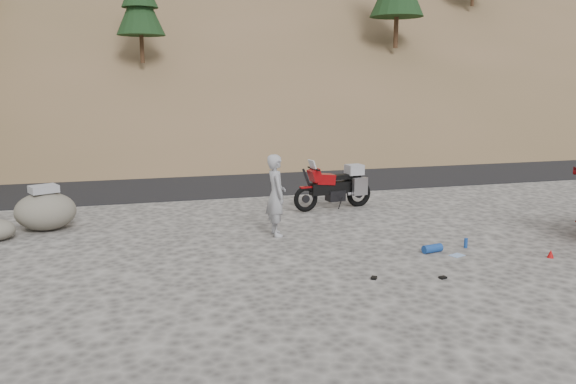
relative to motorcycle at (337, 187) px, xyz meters
name	(u,v)px	position (x,y,z in m)	size (l,w,h in m)	color
ground	(353,245)	(-0.85, -3.41, -0.61)	(140.00, 140.00, 0.00)	#484542
road	(263,177)	(-0.85, 5.59, -0.61)	(120.00, 7.00, 0.05)	black
motorcycle	(337,187)	(0.00, 0.00, 0.00)	(2.38, 0.92, 1.42)	black
man	(276,235)	(-2.26, -2.20, -0.61)	(0.68, 0.45, 1.86)	#99999F
boulder	(45,210)	(-7.40, -0.34, -0.14)	(1.61, 1.45, 1.08)	#605C52
gear_blue_mat	(432,249)	(0.51, -4.34, -0.52)	(0.17, 0.17, 0.43)	navy
gear_bottle	(466,243)	(1.37, -4.22, -0.50)	(0.07, 0.07, 0.21)	navy
gear_funnel	(551,254)	(2.62, -5.26, -0.52)	(0.13, 0.13, 0.17)	#A90B0C
gear_glove_a	(443,277)	(-0.08, -5.78, -0.59)	(0.13, 0.09, 0.04)	black
gear_glove_b	(374,278)	(-1.28, -5.48, -0.59)	(0.12, 0.09, 0.04)	black
gear_blue_cloth	(457,255)	(0.90, -4.65, -0.60)	(0.28, 0.20, 0.01)	#84A1CC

